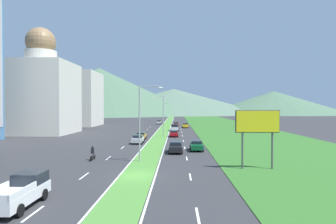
# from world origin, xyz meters

# --- Properties ---
(ground_plane) EXTENTS (600.00, 600.00, 0.00)m
(ground_plane) POSITION_xyz_m (0.00, 0.00, 0.00)
(ground_plane) COLOR #2D2D30
(grass_median) EXTENTS (3.20, 240.00, 0.06)m
(grass_median) POSITION_xyz_m (0.00, 60.00, 0.03)
(grass_median) COLOR #477F33
(grass_median) RESTS_ON ground_plane
(grass_verge_right) EXTENTS (24.00, 240.00, 0.06)m
(grass_verge_right) POSITION_xyz_m (20.60, 60.00, 0.03)
(grass_verge_right) COLOR #2D6023
(grass_verge_right) RESTS_ON ground_plane
(lane_dash_left_1) EXTENTS (0.16, 2.80, 0.01)m
(lane_dash_left_1) POSITION_xyz_m (-5.10, -10.07, 0.01)
(lane_dash_left_1) COLOR silver
(lane_dash_left_1) RESTS_ON ground_plane
(lane_dash_left_2) EXTENTS (0.16, 2.80, 0.01)m
(lane_dash_left_2) POSITION_xyz_m (-5.10, -0.14, 0.01)
(lane_dash_left_2) COLOR silver
(lane_dash_left_2) RESTS_ON ground_plane
(lane_dash_left_3) EXTENTS (0.16, 2.80, 0.01)m
(lane_dash_left_3) POSITION_xyz_m (-5.10, 9.79, 0.01)
(lane_dash_left_3) COLOR silver
(lane_dash_left_3) RESTS_ON ground_plane
(lane_dash_left_4) EXTENTS (0.16, 2.80, 0.01)m
(lane_dash_left_4) POSITION_xyz_m (-5.10, 19.72, 0.01)
(lane_dash_left_4) COLOR silver
(lane_dash_left_4) RESTS_ON ground_plane
(lane_dash_left_5) EXTENTS (0.16, 2.80, 0.01)m
(lane_dash_left_5) POSITION_xyz_m (-5.10, 29.65, 0.01)
(lane_dash_left_5) COLOR silver
(lane_dash_left_5) RESTS_ON ground_plane
(lane_dash_left_6) EXTENTS (0.16, 2.80, 0.01)m
(lane_dash_left_6) POSITION_xyz_m (-5.10, 39.57, 0.01)
(lane_dash_left_6) COLOR silver
(lane_dash_left_6) RESTS_ON ground_plane
(lane_dash_left_7) EXTENTS (0.16, 2.80, 0.01)m
(lane_dash_left_7) POSITION_xyz_m (-5.10, 49.50, 0.01)
(lane_dash_left_7) COLOR silver
(lane_dash_left_7) RESTS_ON ground_plane
(lane_dash_left_8) EXTENTS (0.16, 2.80, 0.01)m
(lane_dash_left_8) POSITION_xyz_m (-5.10, 59.43, 0.01)
(lane_dash_left_8) COLOR silver
(lane_dash_left_8) RESTS_ON ground_plane
(lane_dash_left_9) EXTENTS (0.16, 2.80, 0.01)m
(lane_dash_left_9) POSITION_xyz_m (-5.10, 69.36, 0.01)
(lane_dash_left_9) COLOR silver
(lane_dash_left_9) RESTS_ON ground_plane
(lane_dash_right_1) EXTENTS (0.16, 2.80, 0.01)m
(lane_dash_right_1) POSITION_xyz_m (5.10, -10.07, 0.01)
(lane_dash_right_1) COLOR silver
(lane_dash_right_1) RESTS_ON ground_plane
(lane_dash_right_2) EXTENTS (0.16, 2.80, 0.01)m
(lane_dash_right_2) POSITION_xyz_m (5.10, -0.14, 0.01)
(lane_dash_right_2) COLOR silver
(lane_dash_right_2) RESTS_ON ground_plane
(lane_dash_right_3) EXTENTS (0.16, 2.80, 0.01)m
(lane_dash_right_3) POSITION_xyz_m (5.10, 9.79, 0.01)
(lane_dash_right_3) COLOR silver
(lane_dash_right_3) RESTS_ON ground_plane
(lane_dash_right_4) EXTENTS (0.16, 2.80, 0.01)m
(lane_dash_right_4) POSITION_xyz_m (5.10, 19.72, 0.01)
(lane_dash_right_4) COLOR silver
(lane_dash_right_4) RESTS_ON ground_plane
(lane_dash_right_5) EXTENTS (0.16, 2.80, 0.01)m
(lane_dash_right_5) POSITION_xyz_m (5.10, 29.65, 0.01)
(lane_dash_right_5) COLOR silver
(lane_dash_right_5) RESTS_ON ground_plane
(lane_dash_right_6) EXTENTS (0.16, 2.80, 0.01)m
(lane_dash_right_6) POSITION_xyz_m (5.10, 39.57, 0.01)
(lane_dash_right_6) COLOR silver
(lane_dash_right_6) RESTS_ON ground_plane
(lane_dash_right_7) EXTENTS (0.16, 2.80, 0.01)m
(lane_dash_right_7) POSITION_xyz_m (5.10, 49.50, 0.01)
(lane_dash_right_7) COLOR silver
(lane_dash_right_7) RESTS_ON ground_plane
(lane_dash_right_8) EXTENTS (0.16, 2.80, 0.01)m
(lane_dash_right_8) POSITION_xyz_m (5.10, 59.43, 0.01)
(lane_dash_right_8) COLOR silver
(lane_dash_right_8) RESTS_ON ground_plane
(lane_dash_right_9) EXTENTS (0.16, 2.80, 0.01)m
(lane_dash_right_9) POSITION_xyz_m (5.10, 69.36, 0.01)
(lane_dash_right_9) COLOR silver
(lane_dash_right_9) RESTS_ON ground_plane
(edge_line_median_left) EXTENTS (0.16, 240.00, 0.01)m
(edge_line_median_left) POSITION_xyz_m (-1.75, 60.00, 0.01)
(edge_line_median_left) COLOR silver
(edge_line_median_left) RESTS_ON ground_plane
(edge_line_median_right) EXTENTS (0.16, 240.00, 0.01)m
(edge_line_median_right) POSITION_xyz_m (1.75, 60.00, 0.01)
(edge_line_median_right) COLOR silver
(edge_line_median_right) RESTS_ON ground_plane
(domed_building) EXTENTS (15.57, 15.57, 26.67)m
(domed_building) POSITION_xyz_m (-30.44, 44.71, 10.43)
(domed_building) COLOR beige
(domed_building) RESTS_ON ground_plane
(midrise_colored) EXTENTS (16.77, 16.77, 19.26)m
(midrise_colored) POSITION_xyz_m (-33.10, 76.58, 9.63)
(midrise_colored) COLOR beige
(midrise_colored) RESTS_ON ground_plane
(hill_far_left) EXTENTS (184.83, 184.83, 42.90)m
(hill_far_left) POSITION_xyz_m (-68.28, 239.90, 21.45)
(hill_far_left) COLOR #47664C
(hill_far_left) RESTS_ON ground_plane
(hill_far_center) EXTENTS (188.41, 188.41, 25.69)m
(hill_far_center) POSITION_xyz_m (0.07, 274.50, 12.84)
(hill_far_center) COLOR #516B56
(hill_far_center) RESTS_ON ground_plane
(hill_far_right) EXTENTS (136.87, 136.87, 22.43)m
(hill_far_right) POSITION_xyz_m (98.54, 261.09, 11.21)
(hill_far_right) COLOR #47664C
(hill_far_right) RESTS_ON ground_plane
(street_lamp_near) EXTENTS (2.93, 0.46, 9.30)m
(street_lamp_near) POSITION_xyz_m (-0.39, 7.31, 5.35)
(street_lamp_near) COLOR #99999E
(street_lamp_near) RESTS_ON ground_plane
(street_lamp_mid) EXTENTS (2.68, 0.35, 9.16)m
(street_lamp_mid) POSITION_xyz_m (0.48, 37.76, 5.25)
(street_lamp_mid) COLOR #99999E
(street_lamp_mid) RESTS_ON ground_plane
(street_lamp_far) EXTENTS (2.70, 0.34, 8.07)m
(street_lamp_far) POSITION_xyz_m (-0.34, 68.19, 4.69)
(street_lamp_far) COLOR #99999E
(street_lamp_far) RESTS_ON ground_plane
(billboard_roadside) EXTENTS (4.70, 0.28, 6.33)m
(billboard_roadside) POSITION_xyz_m (12.40, 3.42, 4.77)
(billboard_roadside) COLOR #4C4C51
(billboard_roadside) RESTS_ON ground_plane
(car_0) EXTENTS (1.93, 4.09, 1.55)m
(car_0) POSITION_xyz_m (6.57, 66.44, 0.78)
(car_0) COLOR yellow
(car_0) RESTS_ON ground_plane
(car_1) EXTENTS (1.93, 4.57, 1.48)m
(car_1) POSITION_xyz_m (-3.55, 31.93, 0.75)
(car_1) COLOR #C6842D
(car_1) RESTS_ON ground_plane
(car_2) EXTENTS (1.87, 4.04, 1.57)m
(car_2) POSITION_xyz_m (-3.23, 86.29, 0.79)
(car_2) COLOR #B2B2B7
(car_2) RESTS_ON ground_plane
(car_3) EXTENTS (2.02, 4.15, 1.58)m
(car_3) POSITION_xyz_m (-3.30, 25.14, 0.80)
(car_3) COLOR #B2B2B7
(car_3) RESTS_ON ground_plane
(car_4) EXTENTS (1.94, 4.59, 1.55)m
(car_4) POSITION_xyz_m (3.55, 72.24, 0.79)
(car_4) COLOR maroon
(car_4) RESTS_ON ground_plane
(car_5) EXTENTS (1.95, 4.08, 1.36)m
(car_5) POSITION_xyz_m (3.17, 37.70, 0.71)
(car_5) COLOR maroon
(car_5) RESTS_ON ground_plane
(car_6) EXTENTS (1.98, 4.04, 1.52)m
(car_6) POSITION_xyz_m (6.81, 16.70, 0.78)
(car_6) COLOR #0C5128
(car_6) RESTS_ON ground_plane
(car_7) EXTENTS (2.03, 4.62, 1.58)m
(car_7) POSITION_xyz_m (3.64, 14.70, 0.80)
(car_7) COLOR black
(car_7) RESTS_ON ground_plane
(pickup_truck_0) EXTENTS (2.18, 5.40, 2.00)m
(pickup_truck_0) POSITION_xyz_m (-6.61, -8.71, 0.98)
(pickup_truck_0) COLOR silver
(pickup_truck_0) RESTS_ON ground_plane
(pickup_truck_1) EXTENTS (2.18, 5.40, 2.00)m
(pickup_truck_1) POSITION_xyz_m (3.24, 53.71, 0.98)
(pickup_truck_1) COLOR silver
(pickup_truck_1) RESTS_ON ground_plane
(motorcycle_rider) EXTENTS (0.36, 2.00, 1.80)m
(motorcycle_rider) POSITION_xyz_m (-6.71, 8.23, 0.75)
(motorcycle_rider) COLOR black
(motorcycle_rider) RESTS_ON ground_plane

